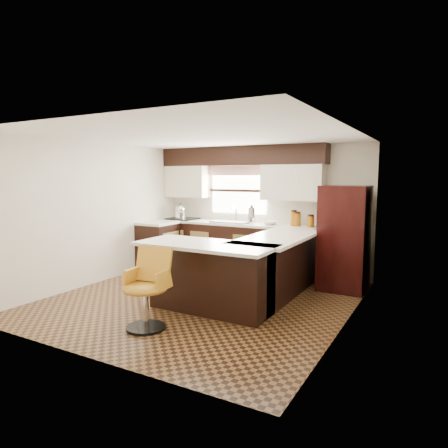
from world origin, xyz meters
The scene contains 30 objects.
floor centered at (0.00, 0.00, 0.00)m, with size 4.40×4.40×0.00m, color #49301A.
ceiling centered at (0.00, 0.00, 2.40)m, with size 4.40×4.40×0.00m, color silver.
wall_back centered at (0.00, 2.20, 1.20)m, with size 4.40×4.40×0.00m, color beige.
wall_front centered at (0.00, -2.20, 1.20)m, with size 4.40×4.40×0.00m, color beige.
wall_left centered at (-2.10, 0.00, 1.20)m, with size 4.40×4.40×0.00m, color beige.
wall_right centered at (2.10, 0.00, 1.20)m, with size 4.40×4.40×0.00m, color beige.
base_cab_back centered at (-0.45, 1.90, 0.45)m, with size 3.30×0.60×0.90m, color black.
base_cab_left centered at (-1.80, 1.25, 0.45)m, with size 0.60×0.70×0.90m, color black.
counter_back centered at (-0.45, 1.90, 0.92)m, with size 3.30×0.60×0.04m, color silver.
counter_left centered at (-1.80, 1.25, 0.92)m, with size 0.60×0.70×0.04m, color silver.
soffit centered at (-0.40, 2.03, 2.22)m, with size 3.40×0.35×0.36m, color black.
upper_cab_left centered at (-1.62, 2.03, 1.72)m, with size 0.94×0.35×0.64m, color beige.
upper_cab_right centered at (0.68, 2.03, 1.72)m, with size 1.14×0.35×0.64m, color beige.
window_pane centered at (-0.50, 2.18, 1.55)m, with size 1.20×0.02×0.90m, color white.
valance centered at (-0.50, 2.14, 1.94)m, with size 1.30×0.06×0.18m, color #D19B93.
sink centered at (-0.50, 1.88, 0.96)m, with size 0.75×0.45×0.03m, color #B2B2B7.
dishwasher centered at (0.55, 1.61, 0.43)m, with size 0.58×0.03×0.78m, color black.
cooktop centered at (-1.65, 1.88, 0.96)m, with size 0.58×0.50×0.03m, color black.
peninsula_long centered at (0.90, 0.62, 0.45)m, with size 0.60×1.95×0.90m, color black.
peninsula_return centered at (0.38, -0.35, 0.45)m, with size 1.65×0.60×0.90m, color black.
counter_pen_long centered at (0.95, 0.62, 0.92)m, with size 0.84×1.95×0.04m, color silver.
counter_pen_return centered at (0.35, -0.44, 0.92)m, with size 1.89×0.84×0.04m, color silver.
refrigerator centered at (1.72, 1.58, 0.84)m, with size 0.72×0.69×1.69m, color black.
bar_chair centered at (0.03, -1.31, 0.49)m, with size 0.52×0.52×0.98m, color orange, non-canonical shape.
kettle centered at (-1.70, 1.88, 1.12)m, with size 0.22×0.22×0.30m, color silver, non-canonical shape.
percolator centered at (-0.08, 1.90, 1.10)m, with size 0.14×0.14×0.31m, color silver.
mixing_bowl centered at (0.29, 1.90, 0.98)m, with size 0.27×0.27×0.07m, color white.
canister_large centered at (0.75, 1.92, 1.07)m, with size 0.12×0.12×0.26m, color #8C4C0B.
canister_med centered at (0.81, 1.92, 1.06)m, with size 0.13×0.13×0.23m, color #8C4C0B.
canister_small centered at (1.06, 1.92, 1.04)m, with size 0.13×0.13×0.19m, color #8C4C0B.
Camera 1 is at (3.12, -4.90, 1.83)m, focal length 32.00 mm.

